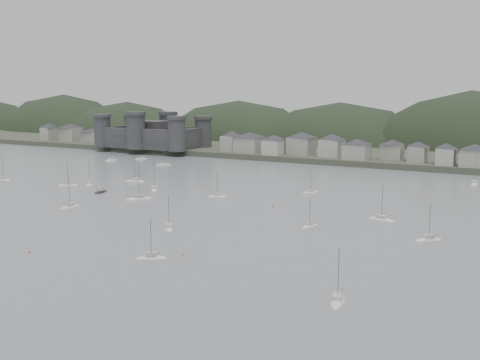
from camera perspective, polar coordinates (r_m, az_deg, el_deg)
The scene contains 9 objects.
ground at distance 139.55m, azimuth -15.27°, elevation -6.66°, with size 900.00×900.00×0.00m, color slate.
far_shore_land at distance 403.32m, azimuth 15.43°, elevation 3.65°, with size 900.00×250.00×3.00m, color #383D2D.
forested_ridge at distance 378.83m, azimuth 15.13°, elevation 1.39°, with size 851.55×103.94×102.57m.
castle at distance 350.14m, azimuth -8.87°, elevation 4.65°, with size 66.00×43.00×20.00m.
waterfront_town at distance 283.64m, azimuth 20.00°, elevation 2.75°, with size 451.48×28.46×12.92m.
sailboat_lead at distance 313.03m, azimuth -10.02°, elevation 2.13°, with size 6.31×6.65×9.53m.
moored_fleet at distance 195.91m, azimuth -0.43°, elevation -1.80°, with size 249.93×167.10×13.66m.
motor_launch_far at distance 212.85m, azimuth -13.97°, elevation -1.17°, with size 3.36×7.17×3.67m.
mooring_buoys at distance 185.90m, azimuth -2.92°, elevation -2.41°, with size 178.00×125.71×0.70m.
Camera 1 is at (94.93, -95.38, 36.94)m, focal length 42.01 mm.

